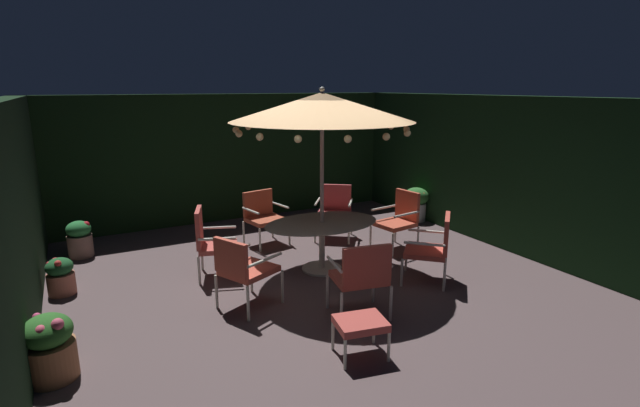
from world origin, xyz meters
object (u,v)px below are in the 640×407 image
object	(u,v)px
patio_chair_southwest	(362,274)
potted_plant_left_near	(80,238)
patio_umbrella	(322,107)
potted_plant_right_near	(60,276)
patio_chair_south	(243,267)
potted_plant_back_center	(49,347)
patio_chair_northeast	(334,208)
patio_chair_southeast	(210,239)
potted_plant_front_corner	(416,202)
patio_chair_east	(263,214)
patio_chair_north	(400,217)
ottoman_footrest	(361,325)
patio_dining_table	(322,231)
patio_chair_west	(433,245)

from	to	relation	value
patio_chair_southwest	potted_plant_left_near	xyz separation A→B (m)	(-2.87, 3.88, -0.26)
patio_umbrella	potted_plant_right_near	xyz separation A→B (m)	(-3.45, 0.85, -2.14)
patio_chair_south	potted_plant_back_center	world-z (taller)	patio_chair_south
potted_plant_left_near	patio_chair_northeast	bearing A→B (deg)	-13.84
patio_chair_southeast	potted_plant_right_near	size ratio (longest dim) A/B	2.00
patio_chair_south	potted_plant_front_corner	world-z (taller)	patio_chair_south
patio_chair_east	patio_chair_northeast	bearing A→B (deg)	-12.03
patio_chair_north	patio_chair_northeast	size ratio (longest dim) A/B	1.04
patio_umbrella	potted_plant_left_near	xyz separation A→B (m)	(-3.18, 2.31, -2.09)
potted_plant_left_near	patio_chair_south	bearing A→B (deg)	-59.99
patio_chair_southeast	ottoman_footrest	world-z (taller)	patio_chair_southeast
patio_dining_table	patio_chair_southeast	distance (m)	1.61
patio_umbrella	patio_chair_northeast	xyz separation A→B (m)	(0.95, 1.30, -1.86)
patio_chair_north	potted_plant_front_corner	bearing A→B (deg)	42.27
potted_plant_left_near	patio_chair_southeast	bearing A→B (deg)	-47.52
patio_umbrella	patio_chair_southwest	distance (m)	2.43
patio_umbrella	patio_chair_north	distance (m)	2.45
patio_umbrella	patio_chair_west	bearing A→B (deg)	-43.84
patio_dining_table	patio_umbrella	distance (m)	1.79
patio_chair_east	potted_plant_right_near	xyz separation A→B (m)	(-3.13, -0.71, -0.28)
patio_chair_south	potted_plant_right_near	xyz separation A→B (m)	(-2.00, 1.54, -0.30)
patio_dining_table	patio_umbrella	xyz separation A→B (m)	(-0.00, 0.00, 1.79)
patio_chair_north	patio_chair_northeast	xyz separation A→B (m)	(-0.65, 1.07, -0.01)
patio_chair_northeast	potted_plant_back_center	distance (m)	5.14
patio_dining_table	patio_chair_northeast	world-z (taller)	patio_chair_northeast
patio_chair_east	patio_chair_south	size ratio (longest dim) A/B	0.98
potted_plant_left_near	potted_plant_right_near	bearing A→B (deg)	-100.53
patio_chair_west	ottoman_footrest	world-z (taller)	patio_chair_west
patio_chair_west	patio_chair_south	bearing A→B (deg)	170.60
patio_chair_east	patio_chair_southeast	size ratio (longest dim) A/B	0.90
patio_chair_east	potted_plant_front_corner	bearing A→B (deg)	-1.87
patio_chair_south	potted_plant_front_corner	xyz separation A→B (m)	(4.40, 2.14, -0.17)
patio_dining_table	patio_chair_east	size ratio (longest dim) A/B	1.91
patio_chair_west	potted_plant_right_near	distance (m)	5.03
potted_plant_back_center	patio_chair_north	bearing A→B (deg)	15.79
potted_plant_front_corner	potted_plant_right_near	xyz separation A→B (m)	(-6.41, -0.61, -0.13)
patio_chair_southeast	potted_plant_left_near	size ratio (longest dim) A/B	1.71
patio_dining_table	potted_plant_right_near	world-z (taller)	patio_dining_table
patio_chair_northeast	patio_chair_west	bearing A→B (deg)	-84.94
patio_chair_northeast	potted_plant_left_near	bearing A→B (deg)	166.16
patio_umbrella	patio_chair_southwest	xyz separation A→B (m)	(-0.31, -1.57, -1.83)
ottoman_footrest	patio_dining_table	bearing A→B (deg)	71.43
patio_chair_west	ottoman_footrest	distance (m)	2.24
potted_plant_back_center	potted_plant_front_corner	bearing A→B (deg)	22.48
patio_chair_north	potted_plant_back_center	distance (m)	5.33
patio_umbrella	ottoman_footrest	world-z (taller)	patio_umbrella
patio_chair_north	patio_chair_west	size ratio (longest dim) A/B	1.01
patio_chair_southeast	patio_chair_north	bearing A→B (deg)	-5.12
patio_chair_east	potted_plant_back_center	xyz separation A→B (m)	(-3.20, -2.79, -0.20)
patio_chair_east	potted_plant_left_near	distance (m)	2.96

